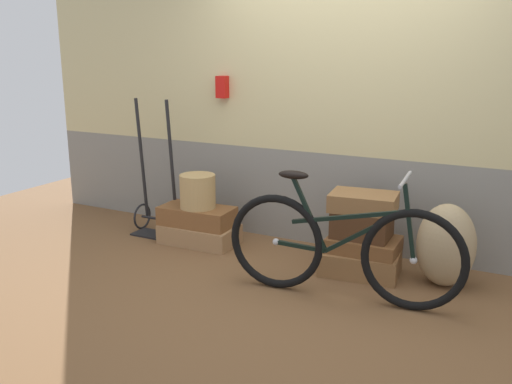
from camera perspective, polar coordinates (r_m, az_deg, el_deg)
ground at (r=4.49m, az=5.04°, el=-8.81°), size 8.40×5.20×0.06m
station_building at (r=4.93m, az=9.44°, el=11.15°), size 6.40×0.74×2.93m
suitcase_0 at (r=5.19m, az=-5.68°, el=-4.21°), size 0.70×0.41×0.17m
suitcase_1 at (r=5.15m, az=-5.93°, el=-2.40°), size 0.68×0.37×0.17m
suitcase_2 at (r=4.56m, az=10.41°, el=-6.96°), size 0.64×0.47×0.18m
suitcase_3 at (r=4.52m, az=10.76°, el=-5.19°), size 0.55×0.40×0.11m
suitcase_4 at (r=4.48m, az=10.59°, el=-3.16°), size 0.45×0.33×0.21m
suitcase_5 at (r=4.44m, az=10.74°, el=-0.98°), size 0.54×0.41×0.14m
wicker_basket at (r=5.07m, az=-5.87°, el=0.08°), size 0.32×0.32×0.30m
luggage_trolley at (r=5.47m, az=-9.93°, el=-0.89°), size 0.43×0.35×1.28m
burlap_sack at (r=4.42m, az=18.53°, el=-5.09°), size 0.43×0.36×0.63m
bicycle at (r=4.01m, az=8.54°, el=-5.58°), size 1.69×0.46×0.91m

